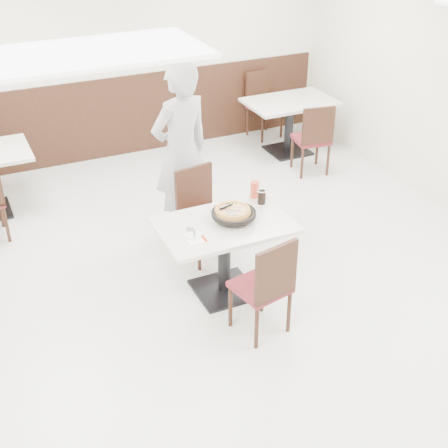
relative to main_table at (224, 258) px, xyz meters
name	(u,v)px	position (x,y,z in m)	size (l,w,h in m)	color
floor	(229,285)	(0.08, 0.07, -0.38)	(7.00, 7.00, 0.00)	#AFAFAB
wall_back	(115,54)	(0.08, 3.57, 1.02)	(6.00, 0.04, 2.80)	white
wainscot_back	(121,117)	(0.08, 3.55, 0.18)	(5.90, 0.03, 1.10)	black
fluo_panel_a	(80,54)	(-1.42, -1.43, 2.40)	(1.20, 0.60, 0.02)	white
main_table	(224,258)	(0.00, 0.00, 0.00)	(1.20, 0.80, 0.75)	beige
chair_near	(260,284)	(0.04, -0.63, 0.10)	(0.42, 0.42, 0.95)	black
chair_far	(204,216)	(0.07, 0.64, 0.10)	(0.42, 0.42, 0.95)	black
trivet	(237,219)	(0.12, 0.00, 0.39)	(0.13, 0.13, 0.04)	black
pizza_pan	(234,216)	(0.10, 0.01, 0.42)	(0.34, 0.34, 0.01)	black
pizza	(232,212)	(0.11, 0.07, 0.44)	(0.35, 0.35, 0.02)	#B38139
pizza_server	(232,213)	(0.07, 0.00, 0.47)	(0.07, 0.09, 0.00)	silver
napkin	(195,240)	(-0.35, -0.15, 0.38)	(0.14, 0.14, 0.00)	white
side_plate	(193,235)	(-0.34, -0.08, 0.38)	(0.16, 0.16, 0.01)	silver
fork	(194,233)	(-0.32, -0.08, 0.39)	(0.01, 0.14, 0.00)	silver
cola_glass	(262,197)	(0.48, 0.20, 0.44)	(0.08, 0.08, 0.13)	black
red_cup	(255,189)	(0.48, 0.34, 0.45)	(0.08, 0.08, 0.16)	#C53E25
diner_person	(181,152)	(0.06, 1.21, 0.58)	(0.70, 0.46, 1.91)	#A8A8AD
bg_table_right	(289,127)	(2.22, 2.64, 0.00)	(1.20, 0.80, 0.75)	beige
bg_chair_right_near	(311,138)	(2.15, 1.96, 0.10)	(0.42, 0.42, 0.95)	black
bg_chair_right_far	(265,106)	(2.18, 3.29, 0.10)	(0.42, 0.42, 0.95)	black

